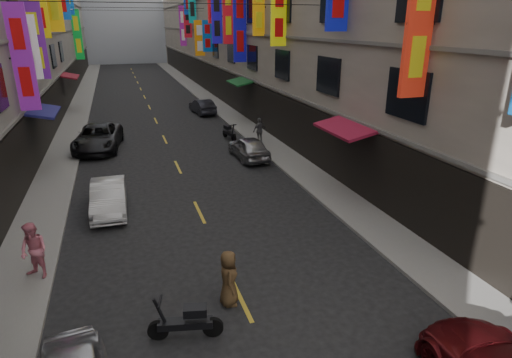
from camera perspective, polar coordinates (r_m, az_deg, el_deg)
sidewalk_left at (r=40.37m, az=-22.62°, el=8.44°), size 2.00×90.00×0.12m
sidewalk_right at (r=41.15m, az=-5.58°, el=10.06°), size 2.00×90.00×0.12m
haze_block at (r=89.72m, az=-17.46°, el=21.68°), size 18.00×8.00×22.00m
street_awnings at (r=24.00m, az=-14.52°, el=9.51°), size 13.99×35.20×0.41m
lane_markings at (r=37.38m, az=-13.65°, el=8.50°), size 0.12×80.20×0.01m
scooter_crossing at (r=10.85m, az=-9.24°, el=-18.30°), size 1.78×0.66×1.14m
scooter_far_right at (r=28.02m, az=-3.62°, el=6.20°), size 0.63×1.79×1.14m
car_left_mid at (r=18.03m, az=-19.04°, el=-2.28°), size 1.37×3.76×1.23m
car_left_far at (r=27.22m, az=-20.30°, el=5.19°), size 3.09×5.52×1.46m
car_right_mid at (r=23.81m, az=-0.99°, el=4.21°), size 1.68×3.78×1.26m
car_right_far at (r=36.37m, az=-7.17°, el=9.57°), size 1.73×3.83×1.22m
pedestrian_lfar at (r=13.99m, az=-27.49°, el=-8.51°), size 1.01×0.96×1.71m
pedestrian_rfar at (r=26.54m, az=0.47°, el=6.50°), size 1.04×0.79×1.58m
pedestrian_crossing at (r=11.62m, az=-3.66°, el=-13.07°), size 0.64×0.85×1.58m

